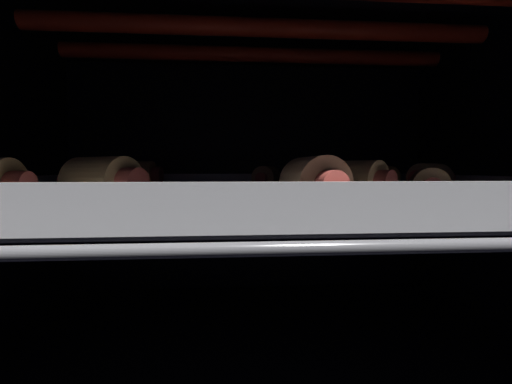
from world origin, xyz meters
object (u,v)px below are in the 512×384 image
Objects in this scene: pig_in_blanket_mid_2 at (102,182)px; pig_in_blanket_mid_8 at (429,185)px; pig_in_blanket_mid_1 at (384,177)px; pig_in_blanket_mid_3 at (267,177)px; oven_rack_mid at (263,205)px; baking_tray_mid at (263,196)px; pig_in_blanket_mid_5 at (138,175)px; pig_in_blanket_mid_11 at (96,178)px; pig_in_blanket_mid_9 at (432,179)px; pig_in_blanket_mid_4 at (359,182)px; heating_element at (263,27)px; pig_in_blanket_mid_6 at (308,177)px; pig_in_blanket_mid_10 at (314,183)px.

pig_in_blanket_mid_2 is 22.54cm from pig_in_blanket_mid_8.
pig_in_blanket_mid_2 is at bearing -143.69° from pig_in_blanket_mid_1.
pig_in_blanket_mid_3 is 1.23× the size of pig_in_blanket_mid_8.
baking_tray_mid reaches higher than oven_rack_mid.
pig_in_blanket_mid_5 is 1.12× the size of pig_in_blanket_mid_11.
pig_in_blanket_mid_3 is 1.02× the size of pig_in_blanket_mid_9.
pig_in_blanket_mid_8 is (5.59, 0.80, -0.25)cm from pig_in_blanket_mid_4.
pig_in_blanket_mid_1 is at bearing 32.05° from heating_element.
pig_in_blanket_mid_9 is 1.06× the size of pig_in_blanket_mid_11.
pig_in_blanket_mid_8 is at bearing -35.47° from oven_rack_mid.
pig_in_blanket_mid_4 is 0.91× the size of pig_in_blanket_mid_6.
pig_in_blanket_mid_5 is (-3.49, 22.20, 0.12)cm from pig_in_blanket_mid_2.
baking_tray_mid is 19.12cm from pig_in_blanket_mid_5.
baking_tray_mid is at bearing -147.95° from pig_in_blanket_mid_1.
heating_element is 8.67× the size of pig_in_blanket_mid_4.
baking_tray_mid is at bearing -40.14° from pig_in_blanket_mid_5.
pig_in_blanket_mid_11 is (-17.35, 13.13, 0.01)cm from pig_in_blanket_mid_10.
pig_in_blanket_mid_5 is at bearing 139.86° from baking_tray_mid.
pig_in_blanket_mid_5 is (-14.55, 12.27, -13.57)cm from heating_element.
pig_in_blanket_mid_2 is at bearing -67.84° from pig_in_blanket_mid_11.
oven_rack_mid is 0.87cm from baking_tray_mid.
pig_in_blanket_mid_1 is 26.78cm from pig_in_blanket_mid_10.
pig_in_blanket_mid_6 reaches higher than oven_rack_mid.
pig_in_blanket_mid_1 is 1.14× the size of pig_in_blanket_mid_8.
heating_element is at bearing -40.14° from pig_in_blanket_mid_5.
pig_in_blanket_mid_11 is (-26.90, 9.10, 0.34)cm from pig_in_blanket_mid_8.
pig_in_blanket_mid_4 is (-10.64, -19.21, 0.08)cm from pig_in_blanket_mid_1.
pig_in_blanket_mid_5 reaches higher than pig_in_blanket_mid_2.
pig_in_blanket_mid_9 is (16.34, -0.45, 1.58)cm from baking_tray_mid.
pig_in_blanket_mid_11 reaches higher than oven_rack_mid.
pig_in_blanket_mid_2 is at bearing -137.81° from pig_in_blanket_mid_6.
heating_element is at bearing -3.63° from pig_in_blanket_mid_11.
pig_in_blanket_mid_6 reaches higher than pig_in_blanket_mid_8.
oven_rack_mid is 8.21× the size of pig_in_blanket_mid_5.
pig_in_blanket_mid_3 is 22.28cm from pig_in_blanket_mid_10.
pig_in_blanket_mid_8 reaches higher than baking_tray_mid.
pig_in_blanket_mid_3 is at bearing 102.85° from pig_in_blanket_mid_4.
pig_in_blanket_mid_2 reaches higher than pig_in_blanket_mid_6.
pig_in_blanket_mid_2 reaches higher than baking_tray_mid.
pig_in_blanket_mid_2 reaches higher than oven_rack_mid.
pig_in_blanket_mid_8 is 9.13cm from pig_in_blanket_mid_9.
oven_rack_mid is (0.00, -0.00, -16.25)cm from heating_element.
pig_in_blanket_mid_1 is (16.44, 10.29, -13.85)cm from heating_element.
pig_in_blanket_mid_6 reaches higher than baking_tray_mid.
pig_in_blanket_mid_11 reaches higher than pig_in_blanket_mid_4.
pig_in_blanket_mid_5 is 33.41cm from pig_in_blanket_mid_9.
pig_in_blanket_mid_5 is at bearing 123.88° from pig_in_blanket_mid_10.
pig_in_blanket_mid_6 is at bearing 152.89° from pig_in_blanket_mid_9.
pig_in_blanket_mid_6 is 17.63cm from pig_in_blanket_mid_10.
pig_in_blanket_mid_4 is at bearing -141.20° from pig_in_blanket_mid_9.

